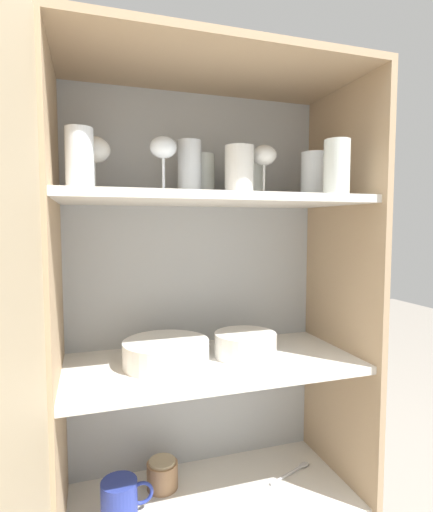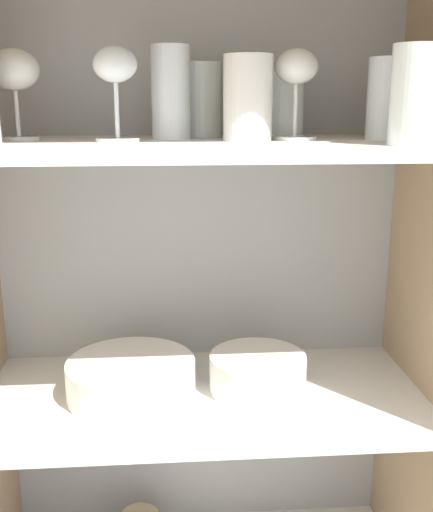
% 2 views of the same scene
% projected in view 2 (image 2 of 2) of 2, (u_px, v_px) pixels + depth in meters
% --- Properties ---
extents(cupboard_back_panel, '(0.79, 0.02, 1.49)m').
position_uv_depth(cupboard_back_panel, '(199.00, 351.00, 1.22)').
color(cupboard_back_panel, '#B2B7BC').
rests_on(cupboard_back_panel, ground_plane).
extents(cupboard_side_right, '(0.02, 0.38, 1.49)m').
position_uv_depth(cupboard_side_right, '(420.00, 386.00, 1.07)').
color(cupboard_side_right, tan).
rests_on(cupboard_side_right, ground_plane).
extents(shelf_board_middle, '(0.76, 0.35, 0.02)m').
position_uv_depth(shelf_board_middle, '(204.00, 398.00, 1.04)').
color(shelf_board_middle, silver).
extents(shelf_board_upper, '(0.76, 0.35, 0.02)m').
position_uv_depth(shelf_board_upper, '(203.00, 147.00, 0.94)').
color(shelf_board_upper, silver).
extents(tumbler_glass_0, '(0.06, 0.06, 0.15)m').
position_uv_depth(tumbler_glass_0, '(171.00, 93.00, 0.96)').
color(tumbler_glass_0, white).
rests_on(tumbler_glass_0, shelf_board_upper).
extents(tumbler_glass_1, '(0.06, 0.06, 0.14)m').
position_uv_depth(tumbler_glass_1, '(414.00, 95.00, 0.82)').
color(tumbler_glass_1, white).
rests_on(tumbler_glass_1, shelf_board_upper).
extents(tumbler_glass_2, '(0.08, 0.08, 0.13)m').
position_uv_depth(tumbler_glass_2, '(248.00, 98.00, 0.92)').
color(tumbler_glass_2, white).
rests_on(tumbler_glass_2, shelf_board_upper).
extents(tumbler_glass_3, '(0.08, 0.08, 0.12)m').
position_uv_depth(tumbler_glass_3, '(201.00, 100.00, 1.03)').
color(tumbler_glass_3, white).
rests_on(tumbler_glass_3, shelf_board_upper).
extents(tumbler_glass_5, '(0.07, 0.07, 0.13)m').
position_uv_depth(tumbler_glass_5, '(390.00, 99.00, 0.95)').
color(tumbler_glass_5, white).
rests_on(tumbler_glass_5, shelf_board_upper).
extents(tumbler_glass_6, '(0.08, 0.08, 0.11)m').
position_uv_depth(tumbler_glass_6, '(280.00, 105.00, 1.03)').
color(tumbler_glass_6, white).
rests_on(tumbler_glass_6, shelf_board_upper).
extents(wine_glass_0, '(0.07, 0.07, 0.14)m').
position_uv_depth(wine_glass_0, '(115.00, 73.00, 0.89)').
color(wine_glass_0, white).
rests_on(wine_glass_0, shelf_board_upper).
extents(wine_glass_1, '(0.07, 0.07, 0.14)m').
position_uv_depth(wine_glass_1, '(296.00, 75.00, 0.93)').
color(wine_glass_1, white).
rests_on(wine_glass_1, shelf_board_upper).
extents(wine_glass_2, '(0.08, 0.08, 0.14)m').
position_uv_depth(wine_glass_2, '(14.00, 73.00, 0.93)').
color(wine_glass_2, white).
rests_on(wine_glass_2, shelf_board_upper).
extents(plate_stack_white, '(0.22, 0.22, 0.06)m').
position_uv_depth(plate_stack_white, '(131.00, 378.00, 1.03)').
color(plate_stack_white, white).
rests_on(plate_stack_white, shelf_board_middle).
extents(mixing_bowl_large, '(0.17, 0.17, 0.06)m').
position_uv_depth(mixing_bowl_large, '(258.00, 371.00, 1.05)').
color(mixing_bowl_large, silver).
rests_on(mixing_bowl_large, shelf_board_middle).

